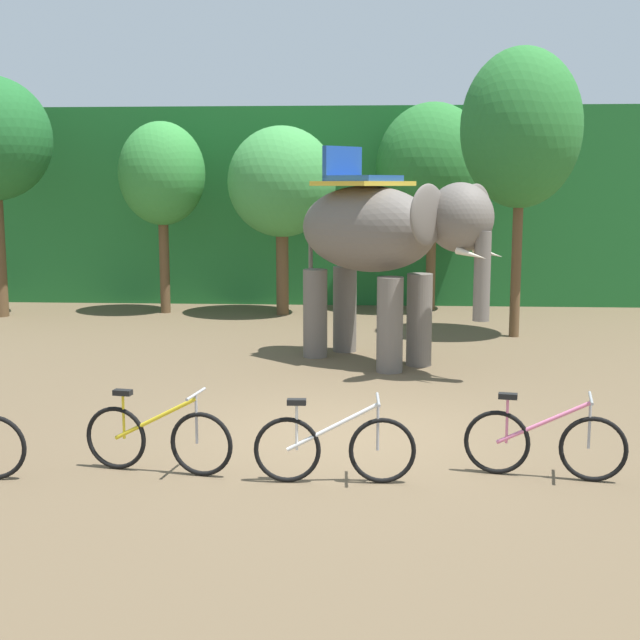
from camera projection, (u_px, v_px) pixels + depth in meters
name	position (u px, v px, depth m)	size (l,w,h in m)	color
ground_plane	(345.00, 434.00, 10.94)	(80.00, 80.00, 0.00)	brown
foliage_hedge	(363.00, 204.00, 25.13)	(36.00, 6.00, 5.07)	#1E6028
tree_left	(162.00, 175.00, 20.77)	(2.07, 2.07, 4.60)	brown
tree_right	(282.00, 183.00, 20.48)	(2.56, 2.56, 4.48)	brown
tree_center_left	(433.00, 168.00, 21.22)	(2.78, 2.78, 5.09)	brown
tree_far_left	(521.00, 129.00, 17.30)	(2.41, 2.41, 5.82)	brown
elephant	(381.00, 238.00, 14.91)	(3.77, 3.58, 3.78)	#665E56
bike_yellow	(158.00, 438.00, 9.44)	(1.69, 0.52, 0.92)	black
bike_white	(334.00, 447.00, 9.11)	(1.71, 0.52, 0.92)	black
bike_pink	(544.00, 443.00, 9.27)	(1.69, 0.52, 0.92)	black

